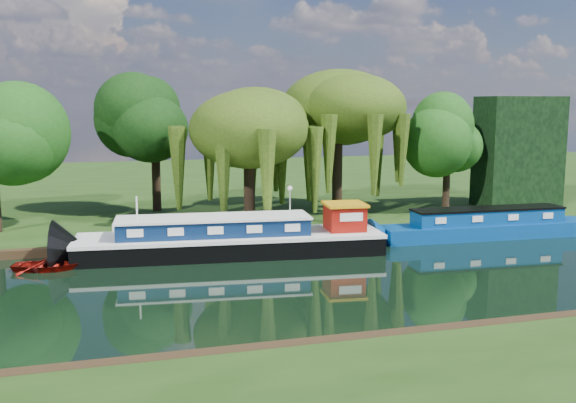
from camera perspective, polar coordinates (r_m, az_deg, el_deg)
name	(u,v)px	position (r m, az deg, el deg)	size (l,w,h in m)	color
ground	(343,278)	(29.72, 4.87, -6.80)	(120.00, 120.00, 0.00)	black
far_bank	(218,185)	(62.10, -6.25, 1.51)	(120.00, 52.00, 0.45)	#19330D
dutch_barge	(233,239)	(34.06, -4.87, -3.34)	(16.32, 5.11, 3.39)	black
narrowboat	(487,226)	(40.11, 17.30, -2.10)	(13.35, 2.73, 1.94)	navy
red_dinghy	(46,270)	(33.11, -20.70, -5.72)	(2.22, 3.11, 0.64)	maroon
willow_left	(249,131)	(40.09, -3.50, 6.29)	(6.67, 6.67, 7.99)	black
willow_right	(338,118)	(44.38, 4.45, 7.45)	(7.36, 7.36, 8.96)	black
tree_far_mid	(155,125)	(45.74, -11.78, 6.69)	(5.34, 5.34, 8.74)	black
tree_far_right	(448,140)	(46.80, 14.03, 5.28)	(4.35, 4.35, 7.11)	black
conifer_hedge	(518,151)	(50.26, 19.79, 4.21)	(6.00, 3.00, 8.00)	black
lamppost	(290,195)	(39.16, 0.19, 0.61)	(0.36, 0.36, 2.56)	silver
mooring_posts	(283,225)	(37.14, -0.41, -2.13)	(19.16, 0.16, 1.00)	silver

